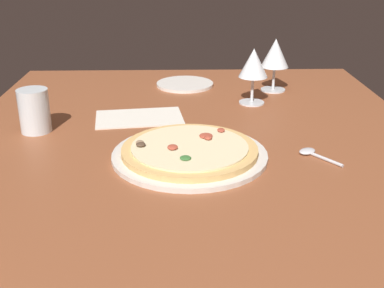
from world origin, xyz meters
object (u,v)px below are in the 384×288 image
(wine_glass_far, at_px, (253,65))
(side_plate, at_px, (185,84))
(water_glass, at_px, (35,113))
(spoon, at_px, (312,153))
(pizza_main, at_px, (190,152))
(wine_glass_near, at_px, (275,55))
(paper_menu, at_px, (139,118))

(wine_glass_far, relative_size, side_plate, 0.86)
(water_glass, xyz_separation_m, spoon, (-0.16, -0.62, -0.04))
(water_glass, relative_size, spoon, 1.06)
(pizza_main, height_order, water_glass, water_glass)
(water_glass, distance_m, side_plate, 0.53)
(spoon, bearing_deg, side_plate, 25.62)
(water_glass, height_order, spoon, water_glass)
(wine_glass_near, bearing_deg, spoon, 179.45)
(pizza_main, distance_m, spoon, 0.26)
(pizza_main, distance_m, wine_glass_far, 0.42)
(wine_glass_near, height_order, side_plate, wine_glass_near)
(water_glass, xyz_separation_m, paper_menu, (0.09, -0.24, -0.04))
(pizza_main, distance_m, paper_menu, 0.28)
(pizza_main, relative_size, side_plate, 1.84)
(spoon, bearing_deg, wine_glass_near, -0.55)
(wine_glass_far, xyz_separation_m, side_plate, (0.18, 0.18, -0.10))
(side_plate, height_order, spoon, spoon)
(pizza_main, bearing_deg, water_glass, 65.85)
(wine_glass_far, relative_size, water_glass, 1.49)
(paper_menu, bearing_deg, water_glass, 102.78)
(pizza_main, height_order, spoon, pizza_main)
(pizza_main, relative_size, spoon, 3.33)
(water_glass, height_order, paper_menu, water_glass)
(side_plate, bearing_deg, paper_menu, 158.23)
(wine_glass_near, xyz_separation_m, side_plate, (0.06, 0.27, -0.10))
(spoon, bearing_deg, water_glass, 75.77)
(water_glass, height_order, side_plate, water_glass)
(water_glass, bearing_deg, wine_glass_near, -62.19)
(pizza_main, relative_size, wine_glass_far, 2.12)
(wine_glass_far, height_order, water_glass, wine_glass_far)
(pizza_main, distance_m, wine_glass_near, 0.56)
(wine_glass_far, distance_m, spoon, 0.38)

